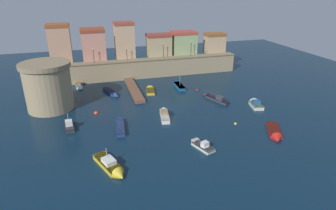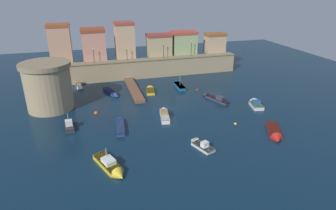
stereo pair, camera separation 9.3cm
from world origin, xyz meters
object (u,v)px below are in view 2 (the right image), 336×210
moored_boat_0 (255,104)px  mooring_buoy_0 (96,113)px  moored_boat_1 (199,144)px  moored_boat_6 (69,125)px  quay_lamp_2 (164,48)px  moored_boat_5 (111,167)px  moored_boat_7 (164,114)px  moored_boat_9 (112,93)px  quay_lamp_3 (191,46)px  fortress_tower (48,86)px  mooring_buoy_1 (197,90)px  moored_boat_10 (150,90)px  quay_lamp_1 (127,52)px  moored_boat_3 (214,98)px  mooring_buoy_2 (235,124)px  quay_lamp_0 (93,53)px  moored_boat_11 (275,134)px  moored_boat_2 (120,125)px  moored_boat_4 (178,85)px  moored_boat_8 (79,86)px

moored_boat_0 → mooring_buoy_0: 30.58m
moored_boat_1 → moored_boat_6: bearing=38.0°
quay_lamp_2 → moored_boat_5: size_ratio=0.53×
moored_boat_7 → moored_boat_5: bearing=151.8°
moored_boat_9 → quay_lamp_3: bearing=96.6°
fortress_tower → mooring_buoy_1: 30.99m
moored_boat_7 → moored_boat_10: bearing=8.3°
quay_lamp_1 → moored_boat_3: size_ratio=0.44×
moored_boat_3 → mooring_buoy_2: bearing=151.8°
quay_lamp_0 → moored_boat_5: bearing=-90.2°
moored_boat_3 → quay_lamp_2: bearing=-5.8°
moored_boat_5 → moored_boat_11: size_ratio=1.03×
moored_boat_3 → moored_boat_5: bearing=107.0°
quay_lamp_3 → mooring_buoy_1: bearing=-103.6°
quay_lamp_0 → moored_boat_5: 38.27m
quay_lamp_1 → moored_boat_1: 36.31m
quay_lamp_1 → quay_lamp_0: bearing=180.0°
moored_boat_5 → mooring_buoy_0: size_ratio=8.98×
moored_boat_2 → moored_boat_3: 21.34m
quay_lamp_1 → moored_boat_11: bearing=-63.6°
quay_lamp_0 → moored_boat_1: size_ratio=0.72×
moored_boat_2 → moored_boat_4: moored_boat_4 is taller
fortress_tower → moored_boat_3: 32.44m
quay_lamp_2 → moored_boat_10: quay_lamp_2 is taller
moored_boat_0 → moored_boat_10: moored_boat_0 is taller
moored_boat_1 → moored_boat_6: (-18.61, 11.54, 0.17)m
mooring_buoy_2 → moored_boat_7: bearing=150.0°
moored_boat_7 → moored_boat_2: bearing=112.5°
moored_boat_0 → moored_boat_7: size_ratio=0.75×
quay_lamp_3 → moored_boat_10: 18.49m
moored_boat_0 → moored_boat_3: moored_boat_0 is taller
moored_boat_4 → moored_boat_6: moored_boat_4 is taller
moored_boat_3 → moored_boat_10: size_ratio=1.49×
mooring_buoy_2 → fortress_tower: bearing=152.7°
moored_boat_4 → moored_boat_7: moored_boat_4 is taller
quay_lamp_0 → moored_boat_8: bearing=-137.8°
moored_boat_0 → moored_boat_5: size_ratio=0.70×
fortress_tower → moored_boat_10: size_ratio=1.94×
moored_boat_0 → quay_lamp_1: bearing=54.3°
fortress_tower → moored_boat_7: fortress_tower is taller
moored_boat_1 → mooring_buoy_2: bearing=-80.0°
quay_lamp_3 → moored_boat_7: bearing=-120.0°
quay_lamp_2 → mooring_buoy_2: (4.41, -30.37, -7.12)m
moored_boat_1 → moored_boat_8: size_ratio=0.97×
quay_lamp_3 → moored_boat_7: 28.60m
moored_boat_0 → moored_boat_9: bearing=74.8°
moored_boat_1 → mooring_buoy_2: (8.62, 5.01, -0.31)m
moored_boat_1 → moored_boat_5: size_ratio=0.70×
moored_boat_5 → moored_boat_7: bearing=120.0°
quay_lamp_0 → moored_boat_11: (25.60, -35.70, -6.69)m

